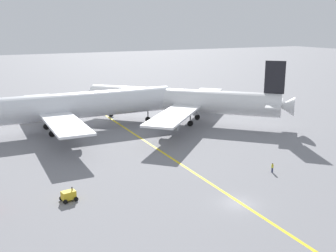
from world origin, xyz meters
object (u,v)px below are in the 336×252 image
(airliner_being_pushed, at_px, (183,101))
(pushback_tug, at_px, (71,109))
(airliner_at_gate_left, at_px, (62,107))
(gse_gpu_cart_small, at_px, (69,195))
(ground_crew_marshaller_foreground, at_px, (272,168))

(airliner_being_pushed, distance_m, pushback_tug, 31.34)
(pushback_tug, bearing_deg, airliner_at_gate_left, -108.82)
(airliner_at_gate_left, bearing_deg, airliner_being_pushed, -8.48)
(gse_gpu_cart_small, bearing_deg, airliner_being_pushed, 42.59)
(airliner_at_gate_left, xyz_separation_m, ground_crew_marshaller_foreground, (24.00, -40.87, -4.73))
(gse_gpu_cart_small, bearing_deg, airliner_at_gate_left, 78.24)
(gse_gpu_cart_small, relative_size, ground_crew_marshaller_foreground, 1.48)
(pushback_tug, distance_m, ground_crew_marshaller_foreground, 61.55)
(airliner_at_gate_left, relative_size, ground_crew_marshaller_foreground, 35.39)
(airliner_at_gate_left, xyz_separation_m, gse_gpu_cart_small, (-7.68, -36.86, -4.75))
(airliner_being_pushed, xyz_separation_m, gse_gpu_cart_small, (-35.57, -32.70, -4.50))
(gse_gpu_cart_small, height_order, ground_crew_marshaller_foreground, gse_gpu_cart_small)
(pushback_tug, height_order, ground_crew_marshaller_foreground, pushback_tug)
(airliner_being_pushed, bearing_deg, ground_crew_marshaller_foreground, -96.05)
(airliner_being_pushed, height_order, pushback_tug, airliner_being_pushed)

